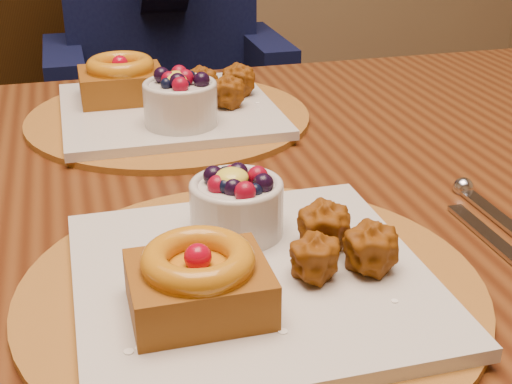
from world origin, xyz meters
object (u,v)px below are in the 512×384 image
(place_setting_near, at_px, (248,268))
(place_setting_far, at_px, (166,103))
(chair_far, at_px, (48,119))
(dining_table, at_px, (202,247))

(place_setting_near, xyz_separation_m, place_setting_far, (-0.00, 0.43, 0.00))
(place_setting_near, xyz_separation_m, chair_far, (-0.18, 1.19, -0.26))
(place_setting_near, bearing_deg, place_setting_far, 90.11)
(place_setting_near, height_order, chair_far, chair_far)
(dining_table, xyz_separation_m, chair_far, (-0.18, 0.98, -0.16))
(dining_table, distance_m, place_setting_near, 0.24)
(place_setting_near, distance_m, chair_far, 1.23)
(dining_table, xyz_separation_m, place_setting_far, (-0.00, 0.21, 0.10))
(place_setting_near, height_order, place_setting_far, place_setting_far)
(dining_table, bearing_deg, place_setting_near, -90.57)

